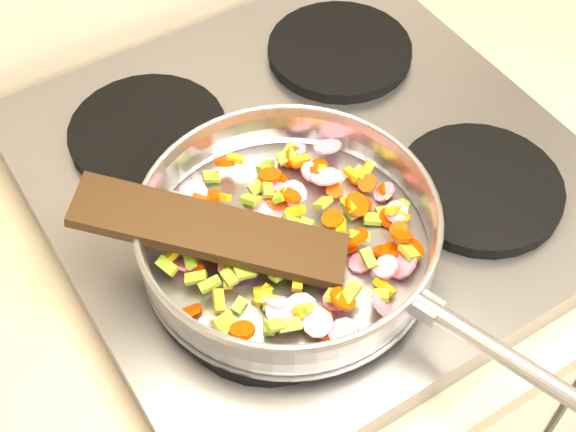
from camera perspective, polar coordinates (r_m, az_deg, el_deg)
cooktop at (r=0.96m, az=1.45°, el=2.95°), size 0.60×0.60×0.04m
grate_fl at (r=0.82m, az=-1.37°, el=-5.94°), size 0.19×0.19×0.02m
grate_fr at (r=0.94m, az=13.45°, el=1.98°), size 0.19×0.19×0.02m
grate_bl at (r=0.98m, az=-9.94°, el=5.91°), size 0.19×0.19×0.02m
grate_br at (r=1.08m, az=3.69°, el=11.67°), size 0.19×0.19×0.02m
saute_pan at (r=0.82m, az=0.11°, el=-1.04°), size 0.36×0.51×0.06m
vegetable_heap at (r=0.83m, az=-0.08°, el=-1.41°), size 0.28×0.28×0.05m
wooden_spatula at (r=0.80m, az=-5.50°, el=-1.05°), size 0.25×0.23×0.06m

